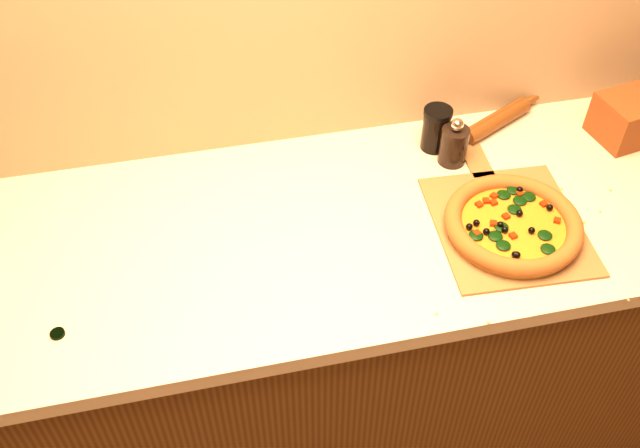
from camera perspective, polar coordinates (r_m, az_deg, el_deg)
The scene contains 8 objects.
cabinet at distance 1.98m, azimuth -0.15°, elevation -9.71°, with size 2.80×0.65×0.86m, color #4A2510.
countertop at distance 1.63m, azimuth -0.18°, elevation -0.70°, with size 2.84×0.68×0.04m, color beige.
pizza_peel at distance 1.68m, azimuth 14.60°, elevation 0.26°, with size 0.35×0.50×0.01m.
pizza at distance 1.64m, azimuth 15.18°, elevation -0.01°, with size 0.31×0.31×0.04m.
bottle_cap at distance 1.52m, azimuth -20.26°, elevation -8.23°, with size 0.03×0.03×0.01m, color black.
pepper_grinder at distance 1.78m, azimuth 10.65°, elevation 6.28°, with size 0.07×0.07×0.13m.
rolling_pin at distance 1.93m, azimuth 13.92°, elevation 8.03°, with size 0.30×0.17×0.04m.
dark_jar at distance 1.81m, azimuth 9.26°, elevation 7.54°, with size 0.07×0.07×0.12m.
Camera 1 is at (-0.24, 0.32, 2.06)m, focal length 40.00 mm.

